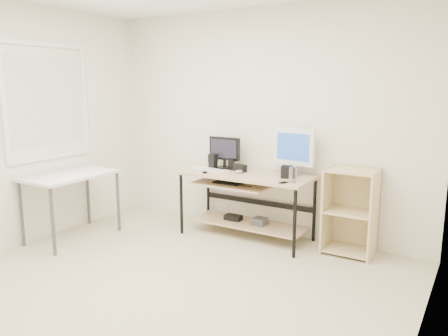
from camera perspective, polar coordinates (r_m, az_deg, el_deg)
room at (r=3.61m, az=-11.31°, el=3.97°), size 4.01×4.01×2.62m
desk at (r=4.98m, az=2.70°, el=-3.08°), size 1.50×0.65×0.75m
side_table at (r=5.20m, az=-19.42°, el=-1.60°), size 0.60×1.00×0.75m
shelf_unit at (r=4.73m, az=16.30°, el=-5.36°), size 0.50×0.40×0.90m
black_monitor at (r=5.20m, az=0.07°, el=2.31°), size 0.41×0.17×0.37m
white_imac at (r=4.85m, az=9.09°, el=2.60°), size 0.49×0.16×0.52m
keyboard at (r=5.09m, az=-1.74°, el=-0.23°), size 0.50×0.24×0.02m
mouse at (r=4.94m, az=1.92°, el=-0.47°), size 0.10×0.13×0.04m
center_speaker at (r=5.03m, az=2.11°, el=0.01°), size 0.18×0.13×0.08m
speaker_left at (r=5.20m, az=-1.45°, el=0.93°), size 0.09×0.09×0.18m
speaker_right at (r=4.72m, az=8.21°, el=-0.51°), size 0.13×0.13×0.13m
audio_controller at (r=5.12m, az=0.98°, el=0.50°), size 0.07×0.05×0.14m
volume_puck at (r=4.94m, az=-2.53°, el=-0.55°), size 0.07×0.07×0.02m
smartphone at (r=4.49m, az=7.73°, el=-1.90°), size 0.08×0.12×0.01m
coaster at (r=4.53m, az=8.92°, el=-1.81°), size 0.10×0.10×0.01m
drinking_glass at (r=4.52m, az=8.95°, el=-0.86°), size 0.08×0.08×0.15m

